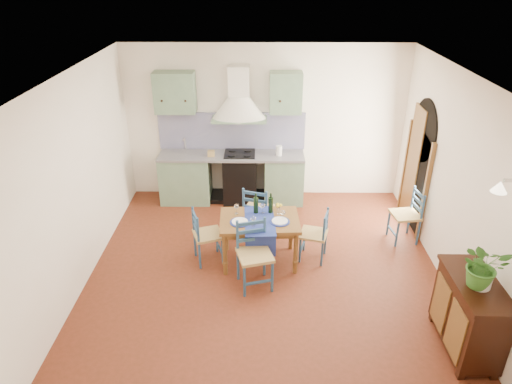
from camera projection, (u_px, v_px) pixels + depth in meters
floor at (265, 270)px, 6.63m from camera, size 5.00×5.00×0.00m
back_wall at (239, 145)px, 8.20m from camera, size 5.00×0.96×2.80m
right_wall at (448, 179)px, 6.24m from camera, size 0.26×5.00×2.80m
left_wall at (77, 182)px, 6.02m from camera, size 0.04×5.00×2.80m
ceiling at (267, 76)px, 5.36m from camera, size 5.00×5.00×0.01m
dining_table at (260, 224)px, 6.54m from camera, size 1.16×0.88×1.03m
chair_near at (254, 254)px, 6.12m from camera, size 0.55×0.55×0.95m
chair_far at (258, 211)px, 7.21m from camera, size 0.54×0.54×0.92m
chair_left at (206, 235)px, 6.64m from camera, size 0.50×0.50×0.85m
chair_right at (316, 235)px, 6.70m from camera, size 0.47×0.47×0.81m
chair_spare at (407, 215)px, 7.15m from camera, size 0.46×0.46×0.87m
sideboard at (469, 313)px, 5.08m from camera, size 0.50×1.05×0.94m
potted_plant at (484, 266)px, 4.72m from camera, size 0.46×0.40×0.51m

